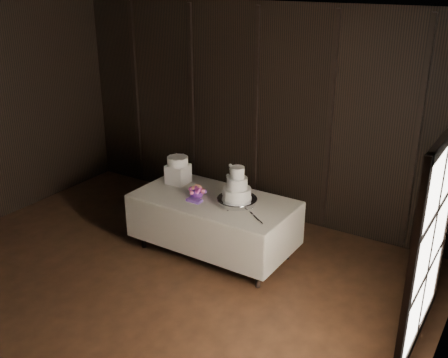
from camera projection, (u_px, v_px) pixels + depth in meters
room at (65, 199)px, 4.61m from camera, size 6.08×7.08×3.08m
window at (432, 243)px, 3.46m from camera, size 0.06×1.16×1.56m
display_table at (214, 223)px, 6.55m from camera, size 2.00×1.06×0.76m
cake_stand at (237, 202)px, 6.22m from camera, size 0.63×0.63×0.09m
wedding_cake at (234, 186)px, 6.15m from camera, size 0.38×0.33×0.40m
bouquet at (196, 192)px, 6.43m from camera, size 0.31×0.40×0.19m
box_pedestal at (178, 174)px, 6.85m from camera, size 0.27×0.27×0.25m
small_cake at (178, 161)px, 6.78m from camera, size 0.36×0.36×0.11m
cake_knife at (254, 216)px, 5.96m from camera, size 0.31×0.24×0.01m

